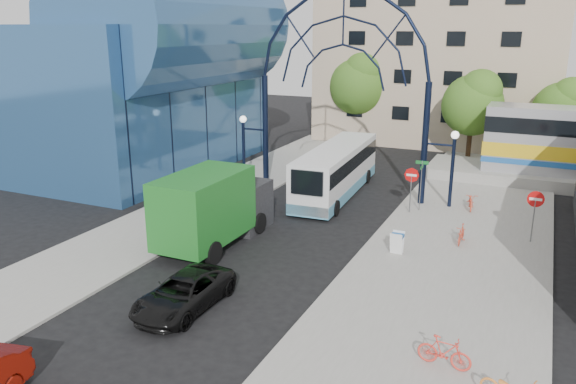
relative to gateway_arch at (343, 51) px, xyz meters
The scene contains 19 objects.
ground 16.41m from the gateway_arch, 90.00° to the right, with size 120.00×120.00×0.00m, color black.
sidewalk_east 15.37m from the gateway_arch, 51.34° to the right, with size 8.00×56.00×0.12m, color gray.
plaza_west 13.36m from the gateway_arch, 129.09° to the right, with size 5.00×50.00×0.12m, color gray.
gateway_arch is the anchor object (origin of this frame).
stop_sign 8.37m from the gateway_arch, 22.63° to the right, with size 0.80×0.07×2.50m.
do_not_enter_sign 13.43m from the gateway_arch, 19.99° to the right, with size 0.76×0.07×2.48m.
street_name_sign 8.38m from the gateway_arch, 15.07° to the right, with size 0.70×0.70×2.80m.
sandwich_board 12.52m from the gateway_arch, 55.09° to the right, with size 0.55×0.61×0.99m.
transit_hall 15.45m from the gateway_arch, behind, with size 16.50×18.00×14.50m.
apartment_block 21.12m from the gateway_arch, 84.55° to the left, with size 20.00×12.10×14.00m.
tree_north_a 13.98m from the gateway_arch, 62.83° to the left, with size 4.48×4.48×7.00m.
tree_north_b 16.72m from the gateway_arch, 103.68° to the left, with size 5.12×5.12×8.00m.
tree_north_c 18.95m from the gateway_arch, 48.96° to the left, with size 4.16×4.16×6.50m.
city_bus 7.02m from the gateway_arch, 153.47° to the right, with size 3.02×10.87×2.95m.
green_truck 12.37m from the gateway_arch, 104.42° to the right, with size 2.80×7.12×3.58m.
black_suv 17.96m from the gateway_arch, 90.63° to the right, with size 2.07×4.48×1.25m, color black.
bike_near_a 11.12m from the gateway_arch, ahead, with size 0.61×1.76×0.92m, color #F85031.
bike_near_b 12.62m from the gateway_arch, 34.70° to the right, with size 0.42×1.47×0.89m, color #D04229.
bike_far_b 20.08m from the gateway_arch, 60.65° to the right, with size 0.46×1.62×0.97m, color red.
Camera 1 is at (10.91, -17.25, 9.83)m, focal length 35.00 mm.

